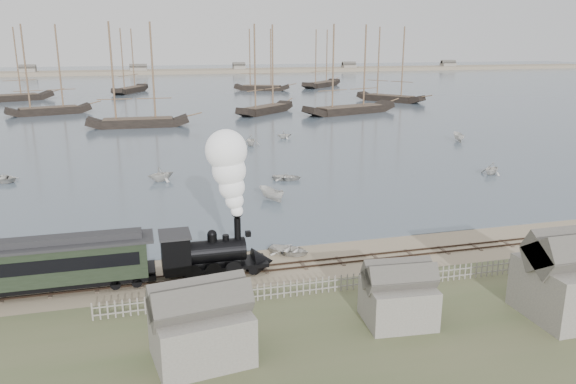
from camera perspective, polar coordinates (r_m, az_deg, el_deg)
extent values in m
plane|color=tan|center=(45.33, 2.06, -6.39)|extent=(600.00, 600.00, 0.00)
cube|color=#485968|center=(211.24, -11.90, 10.46)|extent=(600.00, 336.00, 0.06)
cube|color=#32241B|center=(43.09, 3.05, -7.45)|extent=(120.00, 0.08, 0.12)
cube|color=#32241B|center=(43.97, 2.64, -6.96)|extent=(120.00, 0.08, 0.12)
cube|color=#43332A|center=(43.56, 2.84, -7.29)|extent=(120.00, 1.80, 0.06)
cube|color=gray|center=(290.96, -12.92, 11.64)|extent=(500.00, 20.00, 1.80)
cube|color=black|center=(41.70, -7.31, -7.37)|extent=(7.47, 2.20, 0.27)
cylinder|color=black|center=(41.24, -7.97, -6.01)|extent=(4.62, 1.65, 1.65)
cube|color=black|center=(40.97, -11.36, -5.98)|extent=(1.98, 2.42, 2.53)
cube|color=#29292B|center=(40.52, -11.45, -4.24)|extent=(2.20, 2.64, 0.13)
cylinder|color=black|center=(41.01, -5.15, -3.83)|extent=(0.48, 0.48, 1.76)
sphere|color=black|center=(40.82, -7.73, -4.30)|extent=(0.70, 0.70, 0.70)
cone|color=black|center=(42.30, -2.55, -7.07)|extent=(1.54, 2.20, 2.20)
cube|color=black|center=(41.27, -4.08, -4.25)|extent=(0.38, 0.38, 0.38)
cube|color=black|center=(41.94, -23.09, -8.47)|extent=(14.13, 2.32, 0.35)
cube|color=black|center=(41.42, -23.29, -6.68)|extent=(13.12, 2.52, 2.52)
cube|color=black|center=(40.15, -23.57, -7.01)|extent=(12.11, 0.06, 0.91)
cube|color=black|center=(42.52, -23.11, -5.73)|extent=(12.11, 0.06, 0.91)
cube|color=#29292B|center=(40.98, -23.49, -4.97)|extent=(14.13, 2.73, 0.18)
cube|color=#29292B|center=(40.88, -23.53, -4.57)|extent=(12.62, 1.21, 0.45)
imported|color=silver|center=(45.32, 0.12, -5.91)|extent=(3.97, 4.13, 0.70)
imported|color=silver|center=(69.60, -12.80, 1.80)|extent=(4.01, 4.24, 1.76)
imported|color=silver|center=(59.87, -1.71, -0.21)|extent=(3.73, 2.86, 1.36)
imported|color=silver|center=(68.47, -0.12, 1.52)|extent=(3.73, 4.26, 0.73)
imported|color=silver|center=(75.80, 19.99, 2.27)|extent=(3.63, 3.81, 1.57)
imported|color=silver|center=(98.88, 16.93, 5.35)|extent=(3.92, 2.32, 1.42)
imported|color=silver|center=(91.03, -3.82, 5.28)|extent=(3.52, 3.09, 1.75)
imported|color=silver|center=(97.37, -0.38, 5.86)|extent=(2.49, 2.82, 1.38)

